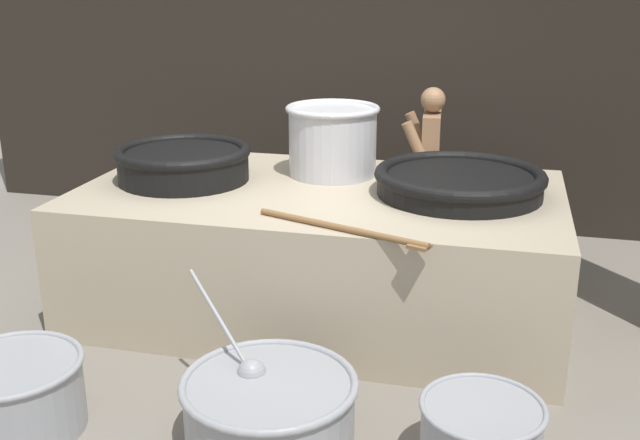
{
  "coord_description": "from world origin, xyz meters",
  "views": [
    {
      "loc": [
        1.24,
        -5.01,
        2.42
      ],
      "look_at": [
        0.0,
        0.0,
        0.71
      ],
      "focal_mm": 42.0,
      "sensor_mm": 36.0,
      "label": 1
    }
  ],
  "objects_px": {
    "giant_wok_near": "(183,162)",
    "giant_wok_far": "(460,181)",
    "cook": "(429,168)",
    "prep_bowl_meat": "(15,392)",
    "prep_bowl_extra": "(481,435)",
    "prep_bowl_vegetables": "(269,407)",
    "stock_pot": "(333,139)"
  },
  "relations": [
    {
      "from": "giant_wok_far",
      "to": "prep_bowl_vegetables",
      "type": "height_order",
      "value": "giant_wok_far"
    },
    {
      "from": "giant_wok_far",
      "to": "giant_wok_near",
      "type": "bearing_deg",
      "value": -177.14
    },
    {
      "from": "prep_bowl_extra",
      "to": "giant_wok_near",
      "type": "bearing_deg",
      "value": 143.94
    },
    {
      "from": "giant_wok_near",
      "to": "stock_pot",
      "type": "height_order",
      "value": "stock_pot"
    },
    {
      "from": "cook",
      "to": "prep_bowl_meat",
      "type": "distance_m",
      "value": 3.78
    },
    {
      "from": "stock_pot",
      "to": "cook",
      "type": "relative_size",
      "value": 0.47
    },
    {
      "from": "prep_bowl_vegetables",
      "to": "giant_wok_far",
      "type": "bearing_deg",
      "value": 65.07
    },
    {
      "from": "stock_pot",
      "to": "prep_bowl_vegetables",
      "type": "distance_m",
      "value": 2.36
    },
    {
      "from": "stock_pot",
      "to": "cook",
      "type": "bearing_deg",
      "value": 53.29
    },
    {
      "from": "giant_wok_near",
      "to": "giant_wok_far",
      "type": "relative_size",
      "value": 0.84
    },
    {
      "from": "stock_pot",
      "to": "prep_bowl_meat",
      "type": "bearing_deg",
      "value": -118.02
    },
    {
      "from": "giant_wok_far",
      "to": "cook",
      "type": "xyz_separation_m",
      "value": [
        -0.33,
        1.2,
        -0.23
      ]
    },
    {
      "from": "cook",
      "to": "prep_bowl_meat",
      "type": "height_order",
      "value": "cook"
    },
    {
      "from": "prep_bowl_vegetables",
      "to": "prep_bowl_meat",
      "type": "bearing_deg",
      "value": -171.08
    },
    {
      "from": "giant_wok_far",
      "to": "prep_bowl_extra",
      "type": "height_order",
      "value": "giant_wok_far"
    },
    {
      "from": "giant_wok_near",
      "to": "giant_wok_far",
      "type": "bearing_deg",
      "value": 2.86
    },
    {
      "from": "cook",
      "to": "prep_bowl_extra",
      "type": "xyz_separation_m",
      "value": [
        0.61,
        -2.98,
        -0.6
      ]
    },
    {
      "from": "prep_bowl_meat",
      "to": "stock_pot",
      "type": "bearing_deg",
      "value": 61.98
    },
    {
      "from": "cook",
      "to": "prep_bowl_extra",
      "type": "relative_size",
      "value": 2.37
    },
    {
      "from": "giant_wok_far",
      "to": "prep_bowl_meat",
      "type": "distance_m",
      "value": 3.11
    },
    {
      "from": "stock_pot",
      "to": "cook",
      "type": "xyz_separation_m",
      "value": [
        0.65,
        0.88,
        -0.4
      ]
    },
    {
      "from": "prep_bowl_meat",
      "to": "prep_bowl_extra",
      "type": "height_order",
      "value": "prep_bowl_meat"
    },
    {
      "from": "cook",
      "to": "giant_wok_far",
      "type": "bearing_deg",
      "value": 101.15
    },
    {
      "from": "stock_pot",
      "to": "prep_bowl_extra",
      "type": "height_order",
      "value": "stock_pot"
    },
    {
      "from": "giant_wok_near",
      "to": "giant_wok_far",
      "type": "distance_m",
      "value": 2.02
    },
    {
      "from": "giant_wok_far",
      "to": "prep_bowl_meat",
      "type": "height_order",
      "value": "giant_wok_far"
    },
    {
      "from": "cook",
      "to": "prep_bowl_meat",
      "type": "xyz_separation_m",
      "value": [
        -1.9,
        -3.22,
        -0.59
      ]
    },
    {
      "from": "giant_wok_far",
      "to": "stock_pot",
      "type": "xyz_separation_m",
      "value": [
        -0.98,
        0.33,
        0.18
      ]
    },
    {
      "from": "giant_wok_near",
      "to": "giant_wok_far",
      "type": "height_order",
      "value": "giant_wok_near"
    },
    {
      "from": "giant_wok_far",
      "to": "stock_pot",
      "type": "relative_size",
      "value": 1.67
    },
    {
      "from": "giant_wok_near",
      "to": "prep_bowl_vegetables",
      "type": "distance_m",
      "value": 2.24
    },
    {
      "from": "giant_wok_near",
      "to": "prep_bowl_vegetables",
      "type": "relative_size",
      "value": 0.91
    }
  ]
}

